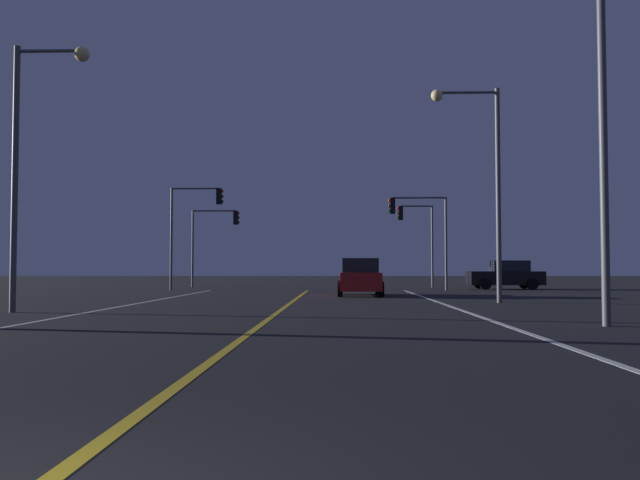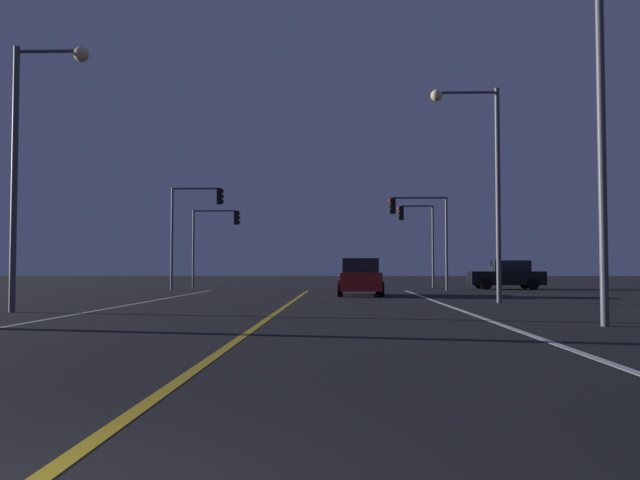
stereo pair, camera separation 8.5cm
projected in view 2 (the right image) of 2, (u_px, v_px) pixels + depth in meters
name	position (u px, v px, depth m)	size (l,w,h in m)	color
lane_edge_right	(484.00, 318.00, 16.72)	(0.16, 39.99, 0.01)	silver
lane_edge_left	(59.00, 317.00, 17.05)	(0.16, 39.99, 0.01)	silver
lane_center_divider	(269.00, 318.00, 16.88)	(0.16, 39.99, 0.01)	gold
car_ahead_far	(360.00, 278.00, 30.28)	(2.02, 4.30, 1.70)	black
car_crossing_side	(507.00, 275.00, 39.19)	(4.30, 2.02, 1.70)	black
traffic_light_near_right	(418.00, 220.00, 37.32)	(3.32, 0.36, 5.27)	#4C4C51
traffic_light_near_left	(196.00, 214.00, 37.73)	(3.04, 0.36, 5.83)	#4C4C51
traffic_light_far_right	(416.00, 227.00, 42.80)	(2.35, 0.36, 5.31)	#4C4C51
traffic_light_far_left	(217.00, 230.00, 43.19)	(3.14, 0.36, 5.03)	#4C4C51
street_lamp_right_near	(583.00, 88.00, 14.68)	(1.84, 0.44, 8.39)	#4C4C51
street_lamp_left_mid	(32.00, 142.00, 19.16)	(2.21, 0.44, 7.71)	#4C4C51
street_lamp_right_far	(482.00, 165.00, 24.32)	(2.52, 0.44, 7.89)	#4C4C51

